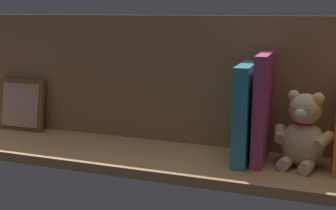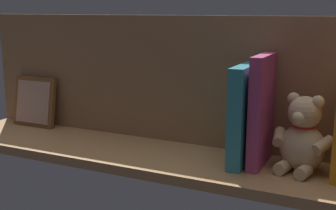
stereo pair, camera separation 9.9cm
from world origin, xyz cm
name	(u,v)px [view 2 (the right image)]	position (x,y,z in cm)	size (l,w,h in cm)	color
ground_plane	(168,158)	(0.00, 0.00, -1.10)	(117.97, 24.17, 2.20)	#A87A4C
shelf_back_panel	(185,81)	(0.00, -9.84, 15.62)	(117.97, 1.50, 31.25)	#906846
teddy_bear	(303,138)	(-29.47, -1.92, 7.08)	(12.67, 11.80, 16.09)	#D1B284
book_3	(261,111)	(-20.76, -2.14, 11.78)	(2.51, 13.09, 23.57)	#B23F72
book_4	(244,115)	(-17.19, -1.47, 10.66)	(3.13, 14.43, 21.32)	teal
picture_frame_leaning	(35,102)	(45.11, -6.41, 6.94)	(13.69, 3.97, 14.11)	brown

